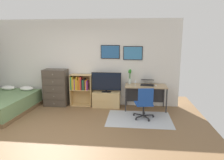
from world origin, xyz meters
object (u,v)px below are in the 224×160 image
(tv_stand, at_px, (106,99))
(bamboo_vase, at_px, (130,76))
(bookshelf, at_px, (80,87))
(office_chair, at_px, (144,102))
(dresser, at_px, (56,88))
(television, at_px, (106,82))
(bed, at_px, (3,104))
(laptop, at_px, (147,83))
(computer_mouse, at_px, (156,85))
(desk, at_px, (146,89))
(wine_glass, at_px, (135,81))

(tv_stand, xyz_separation_m, bamboo_vase, (0.72, 0.10, 0.75))
(bookshelf, bearing_deg, office_chair, -25.62)
(dresser, relative_size, television, 1.27)
(bed, relative_size, office_chair, 2.44)
(laptop, relative_size, bamboo_vase, 1.03)
(bed, relative_size, computer_mouse, 20.14)
(television, distance_m, desk, 1.21)
(bed, relative_size, tv_stand, 2.47)
(tv_stand, height_order, bamboo_vase, bamboo_vase)
(television, relative_size, computer_mouse, 8.78)
(bed, xyz_separation_m, dresser, (1.29, 0.81, 0.33))
(dresser, height_order, office_chair, dresser)
(office_chair, height_order, computer_mouse, office_chair)
(television, xyz_separation_m, bamboo_vase, (0.72, 0.12, 0.20))
(dresser, xyz_separation_m, laptop, (2.86, 0.00, 0.22))
(dresser, distance_m, wine_glass, 2.53)
(laptop, xyz_separation_m, wine_glass, (-0.36, -0.17, 0.07))
(bed, height_order, bamboo_vase, bamboo_vase)
(wine_glass, bearing_deg, desk, 27.20)
(television, height_order, office_chair, television)
(tv_stand, xyz_separation_m, television, (0.00, -0.02, 0.55))
(tv_stand, distance_m, laptop, 1.37)
(television, height_order, laptop, television)
(office_chair, bearing_deg, television, 131.52)
(bookshelf, bearing_deg, desk, -2.02)
(television, bearing_deg, dresser, 179.74)
(dresser, relative_size, computer_mouse, 11.19)
(wine_glass, bearing_deg, tv_stand, 168.04)
(bookshelf, height_order, laptop, bookshelf)
(laptop, height_order, computer_mouse, laptop)
(tv_stand, distance_m, computer_mouse, 1.58)
(laptop, bearing_deg, desk, -156.99)
(dresser, bearing_deg, television, -0.26)
(bookshelf, xyz_separation_m, laptop, (2.08, -0.06, 0.19))
(dresser, height_order, tv_stand, dresser)
(desk, xyz_separation_m, wine_glass, (-0.31, -0.16, 0.27))
(bed, distance_m, desk, 4.20)
(dresser, xyz_separation_m, wine_glass, (2.51, -0.17, 0.29))
(television, height_order, desk, television)
(laptop, relative_size, wine_glass, 2.58)
(tv_stand, bearing_deg, desk, -1.36)
(tv_stand, distance_m, desk, 1.25)
(dresser, bearing_deg, desk, -0.27)
(bed, distance_m, laptop, 4.27)
(bookshelf, height_order, tv_stand, bookshelf)
(laptop, distance_m, bamboo_vase, 0.57)
(bamboo_vase, bearing_deg, desk, -14.54)
(tv_stand, relative_size, laptop, 1.83)
(dresser, distance_m, bookshelf, 0.78)
(bed, height_order, wine_glass, wine_glass)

